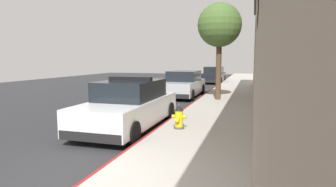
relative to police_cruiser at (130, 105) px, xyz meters
The scene contains 8 objects.
ground_plane 6.73m from the police_cruiser, 121.62° to the left, with size 32.60×60.00×0.20m, color #2B2B2D.
sidewalk_pavement 6.25m from the police_cruiser, 66.29° to the left, with size 2.75×60.00×0.16m, color #ADA89E.
curb_painted_edge 5.83m from the police_cruiser, 79.21° to the left, with size 0.08×60.00×0.16m, color maroon.
police_cruiser is the anchor object (origin of this frame).
parked_car_silver_ahead 8.28m from the police_cruiser, 91.22° to the left, with size 1.94×4.84×1.56m.
parked_car_dark_far 19.15m from the police_cruiser, 89.43° to the left, with size 1.94×4.84×1.56m.
fire_hydrant 1.77m from the police_cruiser, ahead, with size 0.44×0.40×0.76m.
street_tree 7.55m from the police_cruiser, 72.01° to the left, with size 2.25×2.25×4.97m.
Camera 1 is at (2.71, -4.12, 2.24)m, focal length 30.29 mm.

